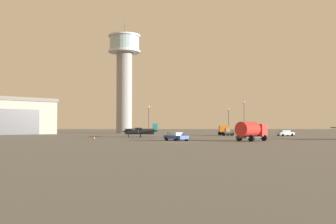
{
  "coord_description": "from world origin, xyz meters",
  "views": [
    {
      "loc": [
        -2.93,
        -60.18,
        2.47
      ],
      "look_at": [
        -1.12,
        20.88,
        5.25
      ],
      "focal_mm": 41.86,
      "sensor_mm": 36.0,
      "label": 1
    }
  ],
  "objects": [
    {
      "name": "light_post_north",
      "position": [
        17.07,
        52.17,
        4.53
      ],
      "size": [
        0.44,
        0.44,
        7.47
      ],
      "color": "#38383D",
      "rests_on": "ground_plane"
    },
    {
      "name": "car_blue",
      "position": [
        -0.24,
        2.33,
        0.74
      ],
      "size": [
        4.09,
        4.7,
        1.37
      ],
      "rotation": [
        0.0,
        0.0,
        5.33
      ],
      "color": "#2847A8",
      "rests_on": "ground_plane"
    },
    {
      "name": "light_post_centre",
      "position": [
        -5.95,
        52.04,
        4.82
      ],
      "size": [
        0.44,
        0.44,
        8.02
      ],
      "color": "#38383D",
      "rests_on": "ground_plane"
    },
    {
      "name": "truck_flatbed_orange",
      "position": [
        13.15,
        35.22,
        1.19
      ],
      "size": [
        3.16,
        7.03,
        2.41
      ],
      "rotation": [
        0.0,
        0.0,
        1.6
      ],
      "color": "#38383D",
      "rests_on": "ground_plane"
    },
    {
      "name": "traffic_cone_near_left",
      "position": [
        -14.38,
        8.97,
        0.27
      ],
      "size": [
        0.36,
        0.36,
        0.54
      ],
      "color": "black",
      "rests_on": "ground_plane"
    },
    {
      "name": "hangar",
      "position": [
        -47.6,
        50.79,
        5.04
      ],
      "size": [
        32.02,
        31.82,
        10.05
      ],
      "rotation": [
        0.0,
        0.0,
        -0.82
      ],
      "color": "gray",
      "rests_on": "ground_plane"
    },
    {
      "name": "car_silver",
      "position": [
        25.99,
        29.19,
        0.74
      ],
      "size": [
        4.38,
        3.09,
        1.37
      ],
      "rotation": [
        0.0,
        0.0,
        0.37
      ],
      "color": "#B7BABF",
      "rests_on": "ground_plane"
    },
    {
      "name": "control_tower",
      "position": [
        -14.24,
        65.69,
        20.01
      ],
      "size": [
        10.3,
        10.3,
        35.58
      ],
      "color": "gray",
      "rests_on": "ground_plane"
    },
    {
      "name": "truck_fuel_tanker_red",
      "position": [
        11.44,
        0.92,
        1.69
      ],
      "size": [
        5.67,
        5.52,
        3.04
      ],
      "rotation": [
        0.0,
        0.0,
        0.75
      ],
      "color": "#38383D",
      "rests_on": "ground_plane"
    },
    {
      "name": "airplane_black",
      "position": [
        -7.0,
        22.52,
        1.34
      ],
      "size": [
        7.66,
        9.76,
        2.88
      ],
      "rotation": [
        0.0,
        0.0,
        3.21
      ],
      "color": "black",
      "rests_on": "ground_plane"
    },
    {
      "name": "ground_plane",
      "position": [
        0.0,
        0.0,
        0.0
      ],
      "size": [
        400.0,
        400.0,
        0.0
      ],
      "primitive_type": "plane",
      "color": "#60605E"
    },
    {
      "name": "light_post_west",
      "position": [
        20.17,
        45.72,
        5.38
      ],
      "size": [
        0.44,
        0.44,
        9.07
      ],
      "color": "#38383D",
      "rests_on": "ground_plane"
    }
  ]
}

